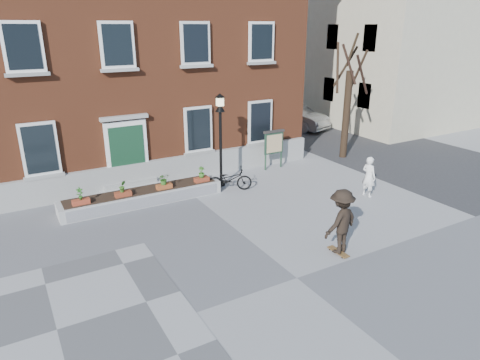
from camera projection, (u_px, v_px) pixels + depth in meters
ground at (297, 278)px, 11.66m from camera, size 100.00×100.00×0.00m
checker_patch at (57, 330)px, 9.67m from camera, size 6.00×6.00×0.01m
bicycle at (230, 179)px, 17.69m from camera, size 1.96×1.31×0.97m
parked_car at (293, 116)px, 28.36m from camera, size 3.12×5.18×1.61m
bystander at (369, 177)px, 16.99m from camera, size 0.47×0.65×1.65m
brick_building at (88, 30)px, 19.97m from camera, size 18.40×10.85×12.60m
planter_assembly at (143, 196)px, 16.48m from camera, size 6.20×1.12×1.15m
bare_tree at (347, 104)px, 21.45m from camera, size 1.83×1.83×6.16m
side_street at (333, 18)px, 33.81m from camera, size 15.20×36.00×14.50m
lamp_post at (220, 127)px, 17.55m from camera, size 0.40×0.40×3.93m
notice_board at (274, 143)px, 20.16m from camera, size 1.10×0.16×1.87m
skateboarder at (341, 221)px, 12.55m from camera, size 1.41×0.98×2.06m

